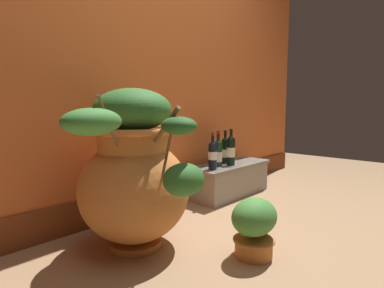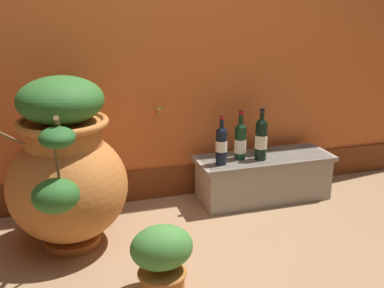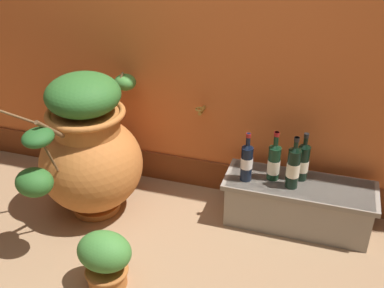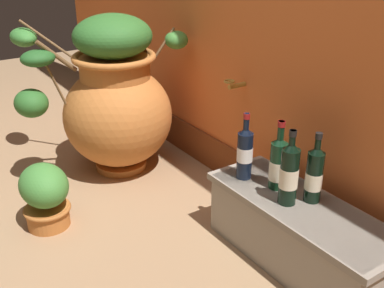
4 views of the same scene
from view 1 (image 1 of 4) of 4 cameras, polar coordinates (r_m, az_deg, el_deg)
name	(u,v)px [view 1 (image 1 of 4)]	position (r m, az deg, el deg)	size (l,w,h in m)	color
ground_plane	(287,250)	(1.87, 17.32, -18.50)	(7.00, 7.00, 0.00)	#9E7A56
back_wall	(147,43)	(2.50, -8.50, 18.25)	(4.40, 0.33, 2.60)	#D6662D
terracotta_urn	(135,174)	(1.72, -10.71, -5.53)	(0.86, 0.94, 0.90)	#C17033
stone_ledge	(230,178)	(2.80, 7.11, -6.30)	(0.87, 0.32, 0.29)	#9E9384
wine_bottle_left	(213,154)	(2.48, 3.89, -1.86)	(0.07, 0.07, 0.31)	black
wine_bottle_middle	(225,150)	(2.78, 6.23, -1.05)	(0.07, 0.07, 0.30)	black
wine_bottle_right	(231,150)	(2.69, 7.31, -1.04)	(0.08, 0.08, 0.32)	black
wine_bottle_back	(218,152)	(2.63, 4.92, -1.58)	(0.07, 0.07, 0.31)	black
potted_shrub	(254,225)	(1.69, 11.58, -14.72)	(0.28, 0.22, 0.32)	#C17033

